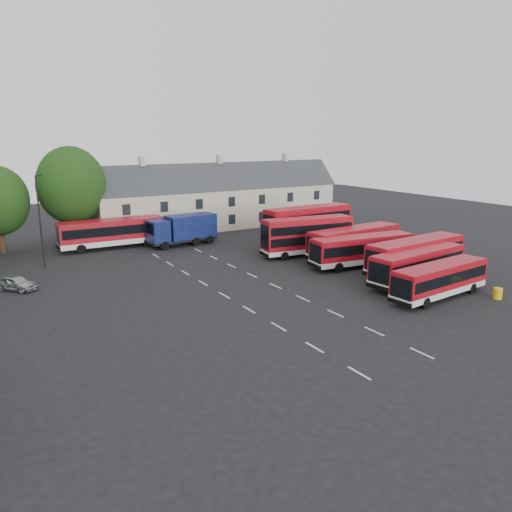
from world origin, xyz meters
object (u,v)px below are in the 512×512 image
object	(u,v)px
bus_dd_south	(307,234)
box_truck	(183,229)
silver_car	(16,283)
bus_row_a	(440,278)
lamppost	(40,219)
grit_bin	(498,293)

from	to	relation	value
bus_dd_south	box_truck	bearing A→B (deg)	136.58
box_truck	silver_car	distance (m)	21.22
bus_row_a	bus_dd_south	size ratio (longest dim) A/B	0.96
bus_row_a	bus_dd_south	xyz separation A→B (m)	(-0.35, 17.17, 0.69)
bus_row_a	lamppost	size ratio (longest dim) A/B	1.09
lamppost	bus_dd_south	bearing A→B (deg)	-19.59
bus_dd_south	box_truck	xyz separation A→B (m)	(-9.42, 11.72, -0.36)
lamppost	bus_row_a	bearing A→B (deg)	-45.61
bus_row_a	grit_bin	xyz separation A→B (m)	(3.81, -2.61, -1.22)
bus_dd_south	lamppost	xyz separation A→B (m)	(-25.27, 8.99, 2.50)
box_truck	lamppost	size ratio (longest dim) A/B	0.91
grit_bin	silver_car	bearing A→B (deg)	145.63
silver_car	lamppost	xyz separation A→B (m)	(3.24, 6.44, 4.22)
box_truck	lamppost	bearing A→B (deg)	-174.32
bus_row_a	lamppost	distance (m)	36.75
bus_row_a	bus_dd_south	world-z (taller)	bus_dd_south
bus_row_a	lamppost	bearing A→B (deg)	129.44
box_truck	silver_car	xyz separation A→B (m)	(-19.09, -9.17, -1.37)
silver_car	bus_row_a	bearing A→B (deg)	-75.38
grit_bin	lamppost	bearing A→B (deg)	135.63
box_truck	grit_bin	bearing A→B (deg)	-70.79
lamppost	silver_car	bearing A→B (deg)	-116.71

